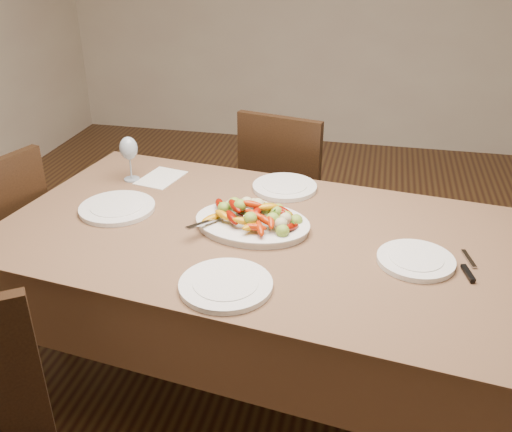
{
  "coord_description": "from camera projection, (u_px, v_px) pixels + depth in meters",
  "views": [
    {
      "loc": [
        0.21,
        -1.86,
        1.75
      ],
      "look_at": [
        -0.18,
        -0.11,
        0.82
      ],
      "focal_mm": 40.0,
      "sensor_mm": 36.0,
      "label": 1
    }
  ],
  "objects": [
    {
      "name": "serving_platter",
      "position": [
        252.0,
        225.0,
        2.06
      ],
      "size": [
        0.45,
        0.36,
        0.02
      ],
      "primitive_type": "ellipsoid",
      "rotation": [
        0.0,
        0.0,
        -0.13
      ],
      "color": "white",
      "rests_on": "dining_table"
    },
    {
      "name": "serving_spoon",
      "position": [
        232.0,
        217.0,
        2.03
      ],
      "size": [
        0.27,
        0.2,
        0.03
      ],
      "primitive_type": null,
      "rotation": [
        0.0,
        0.0,
        -0.56
      ],
      "color": "#9EA0A8",
      "rests_on": "serving_platter"
    },
    {
      "name": "wine_glass",
      "position": [
        130.0,
        157.0,
        2.41
      ],
      "size": [
        0.08,
        0.08,
        0.2
      ],
      "primitive_type": null,
      "color": "#8C99A5",
      "rests_on": "dining_table"
    },
    {
      "name": "dining_table",
      "position": [
        256.0,
        316.0,
        2.22
      ],
      "size": [
        1.96,
        1.27,
        0.76
      ],
      "primitive_type": "cube",
      "rotation": [
        0.0,
        0.0,
        -0.13
      ],
      "color": "brown",
      "rests_on": "ground"
    },
    {
      "name": "floor",
      "position": [
        302.0,
        378.0,
        2.45
      ],
      "size": [
        6.0,
        6.0,
        0.0
      ],
      "primitive_type": "plane",
      "color": "#3F2713",
      "rests_on": "ground"
    },
    {
      "name": "plate_far",
      "position": [
        285.0,
        187.0,
        2.36
      ],
      "size": [
        0.27,
        0.27,
        0.02
      ],
      "primitive_type": "cylinder",
      "color": "white",
      "rests_on": "dining_table"
    },
    {
      "name": "plate_right",
      "position": [
        416.0,
        260.0,
        1.85
      ],
      "size": [
        0.25,
        0.25,
        0.02
      ],
      "primitive_type": "cylinder",
      "color": "white",
      "rests_on": "dining_table"
    },
    {
      "name": "plate_left",
      "position": [
        117.0,
        208.0,
        2.19
      ],
      "size": [
        0.29,
        0.29,
        0.02
      ],
      "primitive_type": "cylinder",
      "color": "white",
      "rests_on": "dining_table"
    },
    {
      "name": "plate_near",
      "position": [
        226.0,
        285.0,
        1.72
      ],
      "size": [
        0.29,
        0.29,
        0.02
      ],
      "primitive_type": "cylinder",
      "color": "white",
      "rests_on": "dining_table"
    },
    {
      "name": "roasted_vegetables",
      "position": [
        252.0,
        211.0,
        2.04
      ],
      "size": [
        0.36,
        0.27,
        0.09
      ],
      "primitive_type": null,
      "rotation": [
        0.0,
        0.0,
        -0.13
      ],
      "color": "#6C0B02",
      "rests_on": "serving_platter"
    },
    {
      "name": "chair_far",
      "position": [
        292.0,
        194.0,
        2.99
      ],
      "size": [
        0.5,
        0.5,
        0.95
      ],
      "primitive_type": null,
      "rotation": [
        0.0,
        0.0,
        2.91
      ],
      "color": "black",
      "rests_on": "ground"
    },
    {
      "name": "table_knife",
      "position": [
        468.0,
        267.0,
        1.82
      ],
      "size": [
        0.06,
        0.2,
        0.01
      ],
      "primitive_type": null,
      "rotation": [
        0.0,
        0.0,
        0.24
      ],
      "color": "#9EA0A8",
      "rests_on": "dining_table"
    },
    {
      "name": "menu_card",
      "position": [
        161.0,
        178.0,
        2.47
      ],
      "size": [
        0.19,
        0.24,
        0.0
      ],
      "primitive_type": "cube",
      "rotation": [
        0.0,
        0.0,
        -0.2
      ],
      "color": "silver",
      "rests_on": "dining_table"
    }
  ]
}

